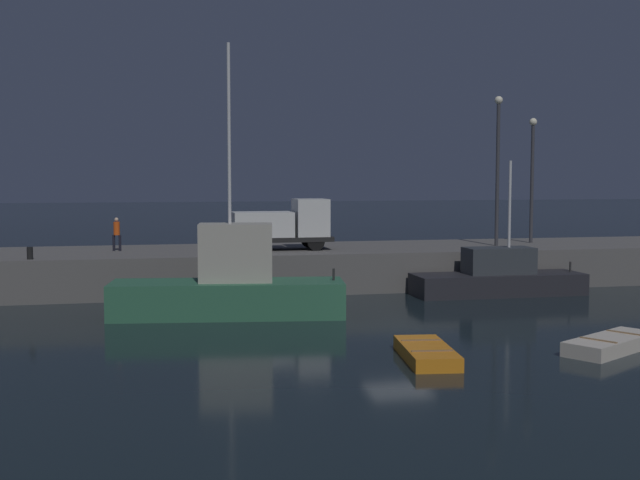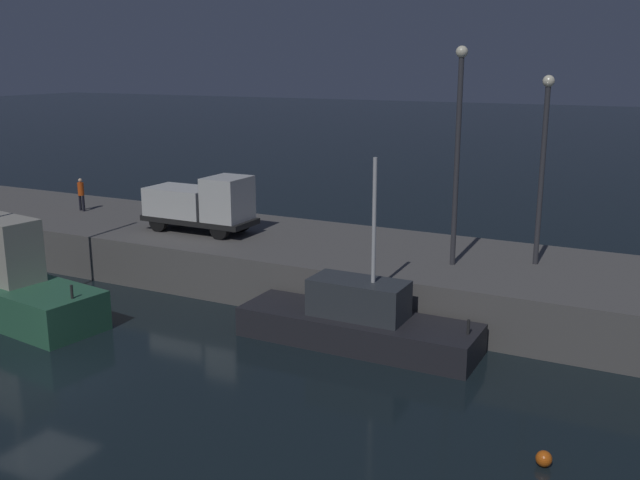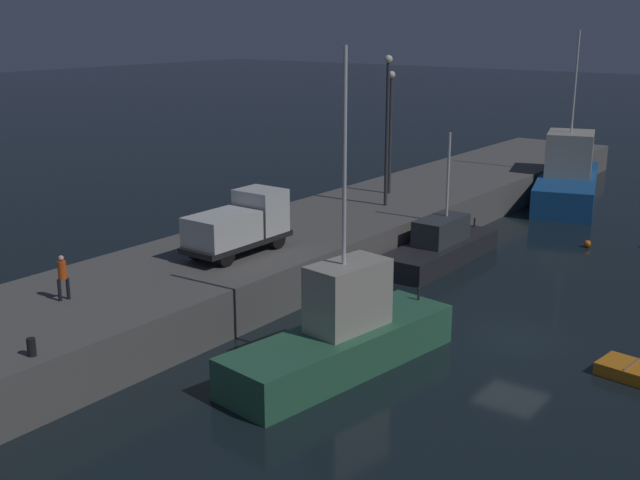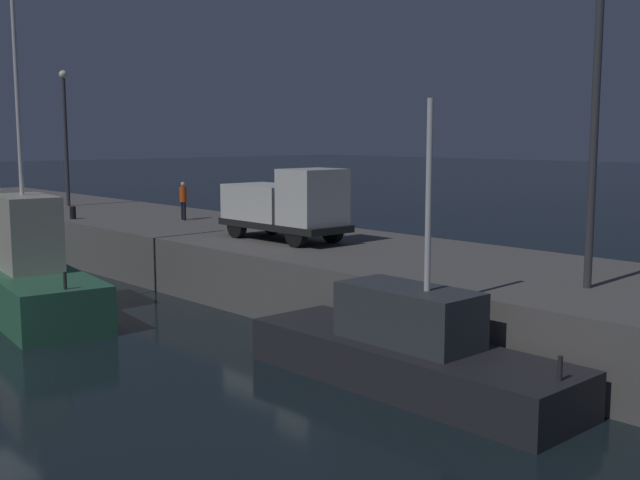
{
  "view_description": "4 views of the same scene",
  "coord_description": "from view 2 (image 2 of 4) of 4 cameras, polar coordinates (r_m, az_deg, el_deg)",
  "views": [
    {
      "loc": [
        -9.49,
        -29.67,
        5.86
      ],
      "look_at": [
        -0.72,
        11.18,
        2.58
      ],
      "focal_mm": 45.41,
      "sensor_mm": 36.0,
      "label": 1
    },
    {
      "loc": [
        17.24,
        -14.52,
        9.71
      ],
      "look_at": [
        3.92,
        11.51,
        2.48
      ],
      "focal_mm": 40.73,
      "sensor_mm": 36.0,
      "label": 2
    },
    {
      "loc": [
        -28.15,
        -11.42,
        12.18
      ],
      "look_at": [
        0.61,
        9.96,
        2.3
      ],
      "focal_mm": 45.37,
      "sensor_mm": 36.0,
      "label": 3
    },
    {
      "loc": [
        19.18,
        -6.02,
        5.83
      ],
      "look_at": [
        0.77,
        10.8,
        2.49
      ],
      "focal_mm": 43.83,
      "sensor_mm": 36.0,
      "label": 4
    }
  ],
  "objects": [
    {
      "name": "mooring_buoy_mid",
      "position": [
        19.42,
        17.18,
        -16.1
      ],
      "size": [
        0.4,
        0.4,
        0.4
      ],
      "primitive_type": "sphere",
      "color": "orange",
      "rests_on": "ground"
    },
    {
      "name": "ground_plane",
      "position": [
        24.54,
        -21.22,
        -10.42
      ],
      "size": [
        320.0,
        320.0,
        0.0
      ],
      "primitive_type": "plane",
      "color": "black"
    },
    {
      "name": "pier_quay",
      "position": [
        33.47,
        -4.96,
        -1.23
      ],
      "size": [
        77.82,
        7.84,
        2.03
      ],
      "color": "#5B5956",
      "rests_on": "ground"
    },
    {
      "name": "dockworker",
      "position": [
        40.13,
        -18.26,
        3.57
      ],
      "size": [
        0.45,
        0.39,
        1.73
      ],
      "color": "black",
      "rests_on": "pier_quay"
    },
    {
      "name": "fishing_trawler_red",
      "position": [
        30.97,
        -23.68,
        -3.22
      ],
      "size": [
        9.97,
        3.99,
        11.32
      ],
      "color": "#2D6647",
      "rests_on": "ground"
    },
    {
      "name": "fishing_boat_blue",
      "position": [
        25.57,
        2.98,
        -6.47
      ],
      "size": [
        8.56,
        2.54,
        6.64
      ],
      "color": "#232328",
      "rests_on": "ground"
    },
    {
      "name": "utility_truck",
      "position": [
        33.72,
        -9.27,
        2.81
      ],
      "size": [
        5.33,
        2.03,
        2.66
      ],
      "color": "black",
      "rests_on": "pier_quay"
    },
    {
      "name": "lamp_post_east",
      "position": [
        27.76,
        10.78,
        7.66
      ],
      "size": [
        0.44,
        0.44,
        8.23
      ],
      "color": "#38383D",
      "rests_on": "pier_quay"
    },
    {
      "name": "lamp_post_central",
      "position": [
        28.68,
        17.13,
        6.4
      ],
      "size": [
        0.44,
        0.44,
        7.19
      ],
      "color": "#38383D",
      "rests_on": "pier_quay"
    }
  ]
}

